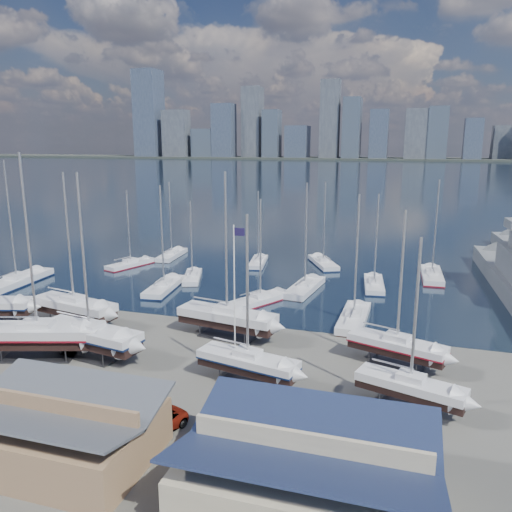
% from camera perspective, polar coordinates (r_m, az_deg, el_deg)
% --- Properties ---
extents(ground, '(1400.00, 1400.00, 0.00)m').
position_cam_1_polar(ground, '(48.31, -9.60, -11.23)').
color(ground, '#605E59').
rests_on(ground, ground).
extents(water, '(1400.00, 600.00, 0.40)m').
position_cam_1_polar(water, '(350.45, 13.70, 9.24)').
color(water, '#1B2B3F').
rests_on(water, ground).
extents(far_shore, '(1400.00, 80.00, 2.20)m').
position_cam_1_polar(far_shore, '(609.93, 15.21, 10.65)').
color(far_shore, '#2D332D').
rests_on(far_shore, ground).
extents(skyline, '(639.14, 43.80, 107.69)m').
position_cam_1_polar(skyline, '(604.04, 14.64, 14.27)').
color(skyline, '#475166').
rests_on(skyline, far_shore).
extents(shed_grey, '(12.60, 8.40, 4.17)m').
position_cam_1_polar(shed_grey, '(35.39, -21.82, -17.61)').
color(shed_grey, '#8C6B4C').
rests_on(shed_grey, ground).
extents(shed_blue, '(13.65, 9.45, 4.71)m').
position_cam_1_polar(shed_blue, '(29.22, 5.93, -23.11)').
color(shed_blue, '#BFB293').
rests_on(shed_blue, ground).
extents(sailboat_cradle_1, '(12.20, 6.58, 18.77)m').
position_cam_1_polar(sailboat_cradle_1, '(50.79, -23.65, -8.25)').
color(sailboat_cradle_1, '#2D2D33').
rests_on(sailboat_cradle_1, ground).
extents(sailboat_cradle_2, '(10.54, 4.75, 16.58)m').
position_cam_1_polar(sailboat_cradle_2, '(58.16, -20.06, -5.43)').
color(sailboat_cradle_2, '#2D2D33').
rests_on(sailboat_cradle_2, ground).
extents(sailboat_cradle_3, '(10.98, 4.80, 17.08)m').
position_cam_1_polar(sailboat_cradle_3, '(49.29, -18.48, -8.56)').
color(sailboat_cradle_3, '#2D2D33').
rests_on(sailboat_cradle_3, ground).
extents(sailboat_cradle_4, '(10.71, 4.57, 16.86)m').
position_cam_1_polar(sailboat_cradle_4, '(51.35, -3.32, -7.03)').
color(sailboat_cradle_4, '#2D2D33').
rests_on(sailboat_cradle_4, ground).
extents(sailboat_cradle_5, '(9.02, 4.23, 14.21)m').
position_cam_1_polar(sailboat_cradle_5, '(41.80, -0.96, -12.02)').
color(sailboat_cradle_5, '#2D2D33').
rests_on(sailboat_cradle_5, ground).
extents(sailboat_cradle_6, '(8.94, 5.09, 14.09)m').
position_cam_1_polar(sailboat_cradle_6, '(46.55, 15.79, -9.86)').
color(sailboat_cradle_6, '#2D2D33').
rests_on(sailboat_cradle_6, ground).
extents(sailboat_cradle_7, '(8.23, 4.51, 13.17)m').
position_cam_1_polar(sailboat_cradle_7, '(39.78, 17.21, -14.07)').
color(sailboat_cradle_7, '#2D2D33').
rests_on(sailboat_cradle_7, ground).
extents(sailboat_moored_0, '(4.03, 12.28, 18.12)m').
position_cam_1_polar(sailboat_moored_0, '(77.74, -25.63, -2.79)').
color(sailboat_moored_0, black).
rests_on(sailboat_moored_0, water).
extents(sailboat_moored_1, '(5.16, 8.94, 12.90)m').
position_cam_1_polar(sailboat_moored_1, '(82.93, -14.13, -0.98)').
color(sailboat_moored_1, black).
rests_on(sailboat_moored_1, water).
extents(sailboat_moored_2, '(3.28, 9.25, 13.69)m').
position_cam_1_polar(sailboat_moored_2, '(88.06, -9.59, 0.03)').
color(sailboat_moored_2, black).
rests_on(sailboat_moored_2, water).
extents(sailboat_moored_3, '(3.92, 10.17, 14.83)m').
position_cam_1_polar(sailboat_moored_3, '(68.87, -10.44, -3.62)').
color(sailboat_moored_3, black).
rests_on(sailboat_moored_3, water).
extents(sailboat_moored_4, '(4.70, 8.29, 12.07)m').
position_cam_1_polar(sailboat_moored_4, '(73.38, -7.28, -2.47)').
color(sailboat_moored_4, black).
rests_on(sailboat_moored_4, water).
extents(sailboat_moored_5, '(3.70, 8.71, 12.61)m').
position_cam_1_polar(sailboat_moored_5, '(81.70, 0.24, -0.80)').
color(sailboat_moored_5, black).
rests_on(sailboat_moored_5, water).
extents(sailboat_moored_6, '(6.70, 9.17, 13.60)m').
position_cam_1_polar(sailboat_moored_6, '(62.41, 0.50, -5.13)').
color(sailboat_moored_6, black).
rests_on(sailboat_moored_6, water).
extents(sailboat_moored_7, '(4.01, 10.33, 15.20)m').
position_cam_1_polar(sailboat_moored_7, '(67.62, 5.60, -3.75)').
color(sailboat_moored_7, black).
rests_on(sailboat_moored_7, water).
extents(sailboat_moored_8, '(6.54, 9.70, 14.20)m').
position_cam_1_polar(sailboat_moored_8, '(81.87, 7.68, -0.88)').
color(sailboat_moored_8, black).
rests_on(sailboat_moored_8, water).
extents(sailboat_moored_9, '(3.01, 9.94, 14.91)m').
position_cam_1_polar(sailboat_moored_9, '(57.06, 11.11, -7.11)').
color(sailboat_moored_9, black).
rests_on(sailboat_moored_9, water).
extents(sailboat_moored_10, '(3.48, 9.27, 13.54)m').
position_cam_1_polar(sailboat_moored_10, '(70.83, 13.33, -3.29)').
color(sailboat_moored_10, black).
rests_on(sailboat_moored_10, water).
extents(sailboat_moored_11, '(3.11, 10.21, 15.15)m').
position_cam_1_polar(sailboat_moored_11, '(77.85, 19.45, -2.23)').
color(sailboat_moored_11, black).
rests_on(sailboat_moored_11, water).
extents(car_a, '(3.15, 5.16, 1.64)m').
position_cam_1_polar(car_a, '(43.07, -20.73, -13.83)').
color(car_a, gray).
rests_on(car_a, ground).
extents(car_b, '(4.91, 2.78, 1.53)m').
position_cam_1_polar(car_b, '(42.12, -20.33, -14.51)').
color(car_b, gray).
rests_on(car_b, ground).
extents(car_c, '(3.82, 5.23, 1.32)m').
position_cam_1_polar(car_c, '(36.77, -11.50, -18.36)').
color(car_c, gray).
rests_on(car_c, ground).
extents(car_d, '(3.34, 5.70, 1.55)m').
position_cam_1_polar(car_d, '(36.98, -2.08, -17.68)').
color(car_d, gray).
rests_on(car_d, ground).
extents(flagpole, '(1.09, 0.12, 12.32)m').
position_cam_1_polar(flagpole, '(46.14, -2.39, -2.82)').
color(flagpole, white).
rests_on(flagpole, ground).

